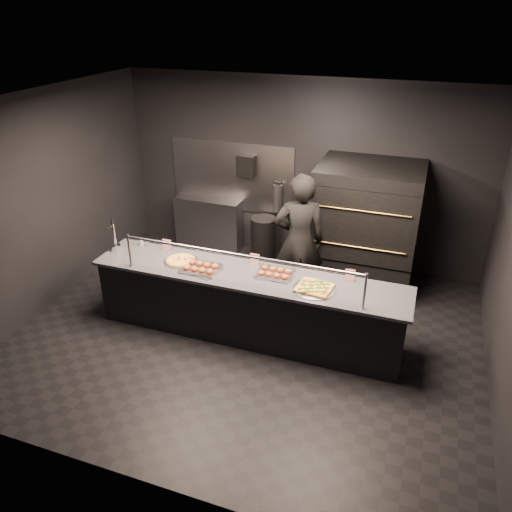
# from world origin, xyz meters

# --- Properties ---
(room) EXTENTS (6.04, 6.00, 3.00)m
(room) POSITION_xyz_m (-0.02, 0.05, 1.50)
(room) COLOR black
(room) RESTS_ON ground
(service_counter) EXTENTS (4.10, 0.78, 1.37)m
(service_counter) POSITION_xyz_m (0.00, -0.00, 0.46)
(service_counter) COLOR black
(service_counter) RESTS_ON ground
(pizza_oven) EXTENTS (1.50, 1.23, 1.91)m
(pizza_oven) POSITION_xyz_m (1.20, 1.90, 0.97)
(pizza_oven) COLOR black
(pizza_oven) RESTS_ON ground
(prep_shelf) EXTENTS (1.20, 0.35, 0.90)m
(prep_shelf) POSITION_xyz_m (-1.60, 2.32, 0.45)
(prep_shelf) COLOR #99999E
(prep_shelf) RESTS_ON ground
(towel_dispenser) EXTENTS (0.30, 0.20, 0.35)m
(towel_dispenser) POSITION_xyz_m (-0.90, 2.39, 1.55)
(towel_dispenser) COLOR black
(towel_dispenser) RESTS_ON room
(fire_extinguisher) EXTENTS (0.14, 0.14, 0.51)m
(fire_extinguisher) POSITION_xyz_m (-0.35, 2.40, 1.06)
(fire_extinguisher) COLOR #B2B2B7
(fire_extinguisher) RESTS_ON room
(beer_tap) EXTENTS (0.14, 0.20, 0.53)m
(beer_tap) POSITION_xyz_m (-1.95, 0.03, 1.07)
(beer_tap) COLOR silver
(beer_tap) RESTS_ON service_counter
(round_pizza) EXTENTS (0.45, 0.45, 0.03)m
(round_pizza) POSITION_xyz_m (-0.95, 0.02, 0.94)
(round_pizza) COLOR silver
(round_pizza) RESTS_ON service_counter
(slider_tray_a) EXTENTS (0.55, 0.46, 0.08)m
(slider_tray_a) POSITION_xyz_m (-0.60, -0.09, 0.95)
(slider_tray_a) COLOR silver
(slider_tray_a) RESTS_ON service_counter
(slider_tray_b) EXTENTS (0.50, 0.40, 0.07)m
(slider_tray_b) POSITION_xyz_m (0.33, 0.10, 0.95)
(slider_tray_b) COLOR silver
(slider_tray_b) RESTS_ON service_counter
(square_pizza) EXTENTS (0.52, 0.52, 0.05)m
(square_pizza) POSITION_xyz_m (0.89, -0.08, 0.94)
(square_pizza) COLOR silver
(square_pizza) RESTS_ON service_counter
(condiment_jar) EXTENTS (0.15, 0.06, 0.10)m
(condiment_jar) POSITION_xyz_m (-1.67, 0.28, 0.97)
(condiment_jar) COLOR silver
(condiment_jar) RESTS_ON service_counter
(tent_cards) EXTENTS (2.66, 0.04, 0.15)m
(tent_cards) POSITION_xyz_m (-0.01, 0.28, 1.00)
(tent_cards) COLOR white
(tent_cards) RESTS_ON service_counter
(trash_bin) EXTENTS (0.43, 0.43, 0.72)m
(trash_bin) POSITION_xyz_m (-0.53, 2.22, 0.36)
(trash_bin) COLOR black
(trash_bin) RESTS_ON ground
(worker) EXTENTS (0.84, 0.70, 1.97)m
(worker) POSITION_xyz_m (0.40, 1.02, 0.99)
(worker) COLOR black
(worker) RESTS_ON ground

